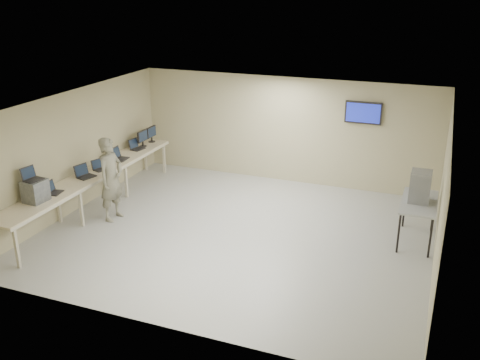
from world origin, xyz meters
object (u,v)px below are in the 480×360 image
at_px(workbench, 93,176).
at_px(equipment_box, 35,191).
at_px(soldier, 111,179).
at_px(side_table, 419,205).

distance_m(workbench, equipment_box, 1.83).
xyz_separation_m(workbench, soldier, (0.70, -0.29, 0.13)).
height_order(workbench, equipment_box, equipment_box).
bearing_deg(equipment_box, side_table, 24.27).
xyz_separation_m(workbench, side_table, (7.19, 0.99, -0.00)).
relative_size(workbench, equipment_box, 13.27).
bearing_deg(equipment_box, soldier, 66.33).
xyz_separation_m(equipment_box, side_table, (7.25, 2.79, -0.30)).
height_order(equipment_box, side_table, equipment_box).
bearing_deg(workbench, equipment_box, -92.00).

